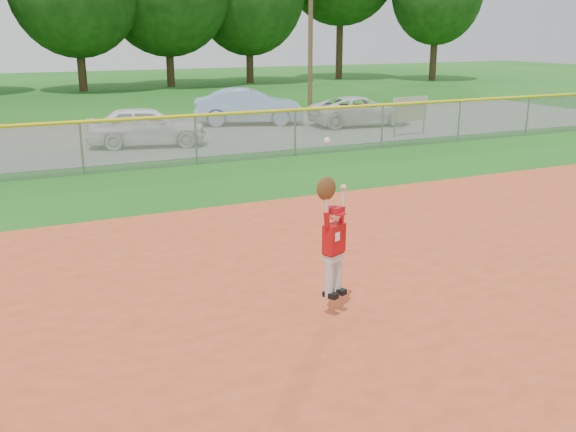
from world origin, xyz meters
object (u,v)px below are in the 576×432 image
object	(u,v)px
car_blue	(249,107)
car_white_b	(360,111)
sponsor_sign	(410,110)
car_white_a	(147,126)
ballplayer	(333,237)

from	to	relation	value
car_blue	car_white_b	distance (m)	4.79
car_white_b	sponsor_sign	xyz separation A→B (m)	(0.33, -3.11, 0.35)
car_white_a	ballplayer	distance (m)	15.04
car_white_a	car_blue	bearing A→B (deg)	-42.49
sponsor_sign	car_white_a	bearing A→B (deg)	169.03
sponsor_sign	ballplayer	bearing A→B (deg)	-129.16
car_white_a	sponsor_sign	xyz separation A→B (m)	(9.78, -1.90, 0.26)
car_white_b	ballplayer	xyz separation A→B (m)	(-10.35, -16.22, 0.55)
car_blue	ballplayer	size ratio (longest dim) A/B	2.04
car_blue	car_white_b	size ratio (longest dim) A/B	1.05
car_blue	sponsor_sign	size ratio (longest dim) A/B	2.75
car_blue	sponsor_sign	world-z (taller)	car_blue
car_blue	ballplayer	bearing A→B (deg)	-178.62
car_white_b	sponsor_sign	bearing A→B (deg)	-167.92
car_blue	car_white_b	xyz separation A→B (m)	(4.18, -2.33, -0.15)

